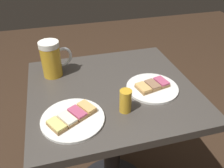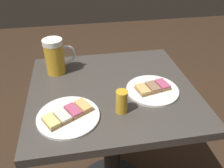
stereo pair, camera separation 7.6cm
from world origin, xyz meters
name	(u,v)px [view 2 (the right image)]	position (x,y,z in m)	size (l,w,h in m)	color
cafe_table	(112,120)	(0.00, 0.00, 0.59)	(0.66, 0.71, 0.78)	black
plate_near	(68,116)	(0.16, -0.19, 0.79)	(0.23, 0.23, 0.03)	white
plate_far	(152,89)	(0.05, 0.17, 0.79)	(0.22, 0.22, 0.03)	white
beer_mug	(56,56)	(-0.18, -0.24, 0.86)	(0.09, 0.15, 0.17)	gold
beer_glass_small	(122,102)	(0.16, 0.01, 0.83)	(0.05, 0.05, 0.09)	gold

